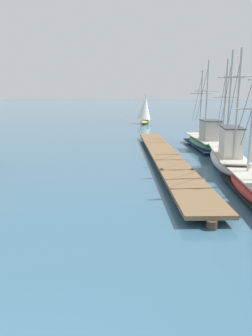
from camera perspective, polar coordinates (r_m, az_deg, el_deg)
The scene contains 4 objects.
floating_dock at distance 20.93m, azimuth 7.12°, elevation 2.16°, with size 2.34×21.54×0.53m.
fishing_boat_0 at distance 26.44m, azimuth 14.22°, elevation 4.83°, with size 2.31×8.64×6.78m.
fishing_boat_1 at distance 19.66m, azimuth 17.67°, elevation 2.23°, with size 2.77×8.63×6.68m.
distant_sailboat at distance 45.81m, azimuth 3.53°, elevation 10.10°, with size 2.66×4.05×4.09m.
Camera 1 is at (1.75, -3.02, 4.38)m, focal length 34.37 mm.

